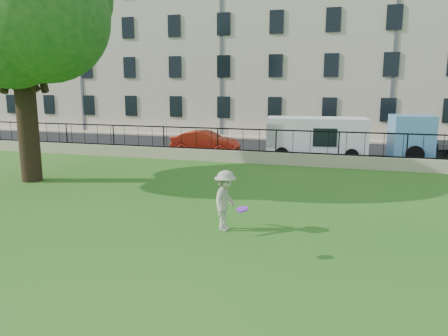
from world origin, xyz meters
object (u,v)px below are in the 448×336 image
(man, at_px, (225,201))
(blue_truck, at_px, (448,139))
(frisbee, at_px, (242,209))
(white_van, at_px, (316,138))
(tree, at_px, (16,7))
(red_sedan, at_px, (205,142))

(man, height_order, blue_truck, blue_truck)
(frisbee, distance_m, white_van, 14.40)
(tree, bearing_deg, red_sedan, 62.56)
(blue_truck, bearing_deg, tree, -158.13)
(frisbee, height_order, red_sedan, red_sedan)
(tree, xyz_separation_m, white_van, (10.85, 8.91, -5.75))
(frisbee, xyz_separation_m, blue_truck, (6.98, 15.37, 0.02))
(tree, xyz_separation_m, man, (9.50, -3.75, -6.01))
(red_sedan, xyz_separation_m, blue_truck, (12.78, 1.00, 0.53))
(man, height_order, white_van, white_van)
(red_sedan, height_order, blue_truck, blue_truck)
(tree, relative_size, frisbee, 37.98)
(tree, bearing_deg, blue_truck, 29.60)
(blue_truck, bearing_deg, white_van, -179.27)
(man, relative_size, red_sedan, 0.43)
(man, xyz_separation_m, red_sedan, (-4.90, 12.63, -0.19))
(frisbee, bearing_deg, blue_truck, 65.58)
(tree, height_order, red_sedan, tree)
(red_sedan, bearing_deg, white_van, -88.82)
(white_van, bearing_deg, blue_truck, 1.47)
(man, xyz_separation_m, frisbee, (0.90, -1.74, 0.32))
(man, height_order, red_sedan, man)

